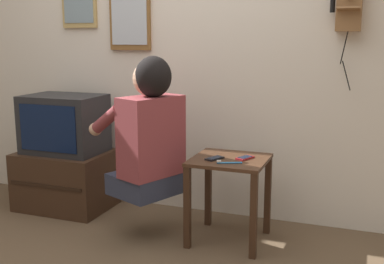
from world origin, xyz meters
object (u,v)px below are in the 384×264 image
toothbrush (227,162)px  wall_phone_antique (350,0)px  cell_phone_spare (245,158)px  person (149,131)px  cell_phone_held (215,158)px  television (64,124)px

toothbrush → wall_phone_antique: bearing=-71.9°
cell_phone_spare → toothbrush: (-0.07, -0.15, 0.00)m
wall_phone_antique → toothbrush: 1.28m
person → cell_phone_held: 0.46m
person → cell_phone_spare: bearing=-51.1°
toothbrush → person: bearing=68.9°
television → toothbrush: size_ratio=3.94×
wall_phone_antique → cell_phone_held: 1.31m
person → cell_phone_held: bearing=-55.1°
television → cell_phone_held: (1.28, -0.22, -0.10)m
television → wall_phone_antique: (2.01, 0.24, 0.88)m
toothbrush → television: bearing=55.4°
television → cell_phone_spare: television is taller
cell_phone_held → person: bearing=-143.4°
wall_phone_antique → cell_phone_spare: 1.19m
wall_phone_antique → person: bearing=-154.4°
cell_phone_held → cell_phone_spare: same height
cell_phone_held → cell_phone_spare: bearing=49.3°
toothbrush → cell_phone_spare: bearing=-47.2°
television → cell_phone_held: size_ratio=4.22×
cell_phone_spare → television: bearing=-161.6°
cell_phone_held → cell_phone_spare: 0.20m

